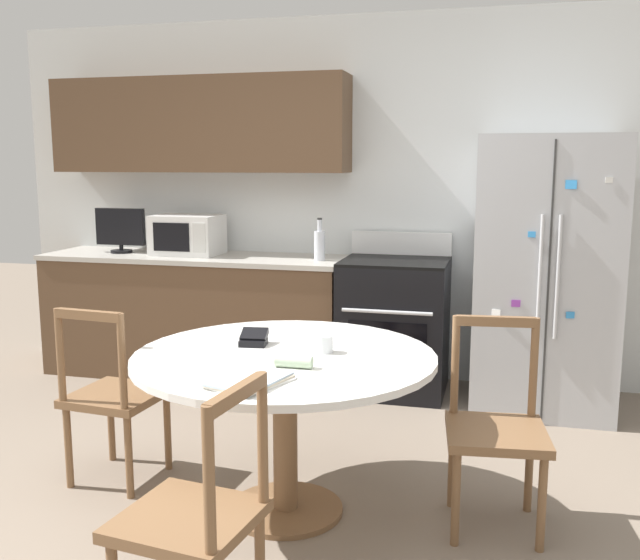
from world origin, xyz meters
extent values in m
plane|color=gray|center=(0.00, 0.00, 0.00)|extent=(14.00, 14.00, 0.00)
cube|color=silver|center=(0.00, 2.65, 1.30)|extent=(5.20, 0.10, 2.60)
cube|color=brown|center=(-1.09, 2.43, 1.84)|extent=(2.23, 0.34, 0.68)
cube|color=brown|center=(-1.09, 2.29, 0.43)|extent=(2.23, 0.62, 0.86)
cube|color=#B7B2A8|center=(-1.09, 2.29, 0.88)|extent=(2.25, 0.64, 0.03)
cube|color=#B2B5BA|center=(1.37, 2.19, 0.87)|extent=(0.87, 0.77, 1.74)
cube|color=#333333|center=(1.37, 1.80, 0.87)|extent=(0.01, 0.01, 1.67)
cylinder|color=silver|center=(1.32, 1.79, 0.91)|extent=(0.02, 0.02, 0.73)
cylinder|color=silver|center=(1.42, 1.79, 0.91)|extent=(0.02, 0.02, 0.73)
cube|color=#338CD8|center=(1.50, 1.80, 0.69)|extent=(0.05, 0.02, 0.04)
cube|color=white|center=(1.67, 1.80, 1.48)|extent=(0.04, 0.01, 0.03)
cube|color=#338CD8|center=(1.47, 1.80, 1.45)|extent=(0.06, 0.02, 0.05)
cube|color=purple|center=(1.19, 1.80, 0.75)|extent=(0.05, 0.01, 0.04)
cube|color=#338CD8|center=(1.26, 1.80, 1.16)|extent=(0.04, 0.01, 0.03)
cube|color=white|center=(1.08, 1.80, 0.68)|extent=(0.05, 0.02, 0.04)
cube|color=black|center=(0.40, 2.26, 0.45)|extent=(0.71, 0.64, 0.90)
cube|color=black|center=(0.40, 1.94, 0.36)|extent=(0.51, 0.01, 0.40)
cylinder|color=silver|center=(0.40, 1.91, 0.63)|extent=(0.58, 0.02, 0.02)
cube|color=black|center=(0.40, 2.26, 0.91)|extent=(0.71, 0.64, 0.02)
cube|color=white|center=(0.40, 2.55, 1.00)|extent=(0.71, 0.06, 0.16)
cube|color=white|center=(-1.15, 2.32, 1.05)|extent=(0.48, 0.36, 0.29)
cube|color=black|center=(-1.19, 2.13, 1.05)|extent=(0.28, 0.01, 0.20)
cube|color=silver|center=(-0.98, 2.13, 1.05)|extent=(0.10, 0.01, 0.21)
cylinder|color=black|center=(-1.67, 2.28, 0.91)|extent=(0.16, 0.16, 0.02)
cylinder|color=black|center=(-1.67, 2.28, 0.94)|extent=(0.03, 0.03, 0.04)
cube|color=black|center=(-1.67, 2.28, 1.10)|extent=(0.38, 0.05, 0.27)
cylinder|color=silver|center=(-0.12, 2.24, 1.00)|extent=(0.08, 0.08, 0.20)
cylinder|color=silver|center=(-0.12, 2.24, 1.14)|extent=(0.03, 0.03, 0.08)
cylinder|color=#262626|center=(-0.12, 2.24, 1.19)|extent=(0.03, 0.03, 0.01)
cylinder|color=white|center=(0.19, 0.40, 0.73)|extent=(1.34, 1.34, 0.03)
cylinder|color=brown|center=(0.19, 0.40, 0.37)|extent=(0.11, 0.11, 0.69)
cylinder|color=brown|center=(0.19, 0.40, 0.01)|extent=(0.52, 0.52, 0.03)
cube|color=brown|center=(0.14, -0.52, 0.43)|extent=(0.47, 0.47, 0.04)
cylinder|color=brown|center=(-0.01, -0.33, 0.21)|extent=(0.04, 0.04, 0.41)
cylinder|color=brown|center=(0.30, -0.72, 0.68)|extent=(0.04, 0.04, 0.45)
cylinder|color=brown|center=(0.35, -0.38, 0.68)|extent=(0.04, 0.04, 0.45)
cube|color=brown|center=(0.33, -0.55, 0.88)|extent=(0.08, 0.35, 0.04)
cube|color=brown|center=(-0.73, 0.53, 0.43)|extent=(0.46, 0.46, 0.04)
cylinder|color=brown|center=(-0.88, 0.72, 0.21)|extent=(0.04, 0.04, 0.41)
cylinder|color=brown|center=(-0.54, 0.69, 0.21)|extent=(0.04, 0.04, 0.41)
cylinder|color=brown|center=(-0.91, 0.37, 0.21)|extent=(0.04, 0.04, 0.41)
cylinder|color=brown|center=(-0.57, 0.34, 0.21)|extent=(0.04, 0.04, 0.41)
cylinder|color=brown|center=(-0.91, 0.36, 0.68)|extent=(0.04, 0.04, 0.45)
cylinder|color=brown|center=(-0.57, 0.33, 0.68)|extent=(0.04, 0.04, 0.45)
cube|color=brown|center=(-0.74, 0.34, 0.88)|extent=(0.35, 0.07, 0.04)
cube|color=brown|center=(1.10, 0.49, 0.43)|extent=(0.46, 0.46, 0.04)
cylinder|color=brown|center=(1.29, 0.33, 0.21)|extent=(0.04, 0.04, 0.41)
cylinder|color=brown|center=(0.95, 0.30, 0.21)|extent=(0.04, 0.04, 0.41)
cylinder|color=brown|center=(1.26, 0.68, 0.21)|extent=(0.04, 0.04, 0.41)
cylinder|color=brown|center=(0.91, 0.64, 0.21)|extent=(0.04, 0.04, 0.41)
cylinder|color=brown|center=(1.25, 0.69, 0.68)|extent=(0.04, 0.04, 0.45)
cylinder|color=brown|center=(0.91, 0.65, 0.68)|extent=(0.04, 0.04, 0.45)
cube|color=brown|center=(1.08, 0.67, 0.88)|extent=(0.35, 0.07, 0.04)
cylinder|color=silver|center=(0.35, 0.46, 0.78)|extent=(0.08, 0.08, 0.08)
cylinder|color=#4C8C59|center=(0.35, 0.46, 0.76)|extent=(0.07, 0.07, 0.04)
cylinder|color=beige|center=(0.29, 0.20, 0.77)|extent=(0.16, 0.06, 0.05)
cube|color=black|center=(0.01, 0.50, 0.76)|extent=(0.13, 0.11, 0.03)
cube|color=black|center=(0.00, 0.53, 0.78)|extent=(0.13, 0.11, 0.06)
cube|color=white|center=(0.18, -0.05, 0.75)|extent=(0.32, 0.36, 0.01)
cube|color=beige|center=(0.18, -0.05, 0.76)|extent=(0.31, 0.36, 0.01)
cube|color=silver|center=(0.18, -0.05, 0.76)|extent=(0.29, 0.35, 0.01)
camera|label=1|loc=(1.09, -2.51, 1.58)|focal=40.00mm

